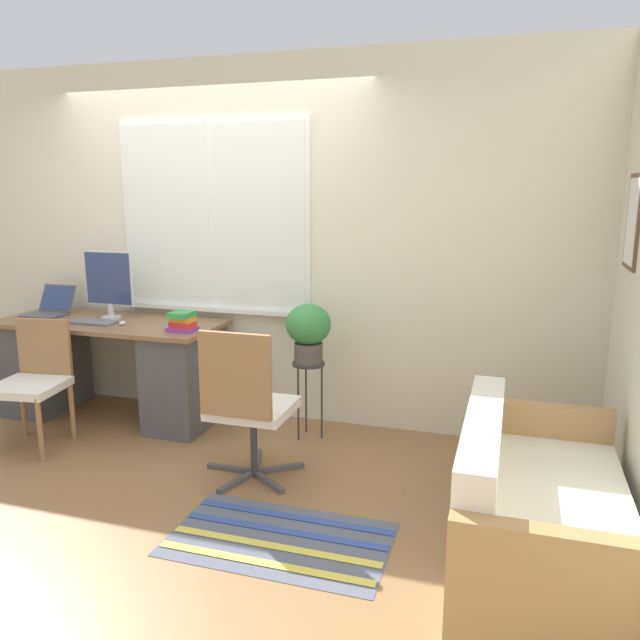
% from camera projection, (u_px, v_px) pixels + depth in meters
% --- Properties ---
extents(ground_plane, '(14.00, 14.00, 0.00)m').
position_uv_depth(ground_plane, '(171.00, 444.00, 4.38)').
color(ground_plane, olive).
extents(wall_back_with_window, '(9.00, 0.12, 2.70)m').
position_uv_depth(wall_back_with_window, '(215.00, 241.00, 4.83)').
color(wall_back_with_window, beige).
rests_on(wall_back_with_window, ground_plane).
extents(desk, '(1.74, 0.70, 0.77)m').
position_uv_depth(desk, '(112.00, 367.00, 4.83)').
color(desk, brown).
rests_on(desk, ground_plane).
extents(laptop, '(0.30, 0.34, 0.22)m').
position_uv_depth(laptop, '(49.00, 309.00, 4.97)').
color(laptop, '#4C4C51').
rests_on(laptop, desk).
extents(monitor, '(0.42, 0.15, 0.52)m').
position_uv_depth(monitor, '(109.00, 282.00, 4.80)').
color(monitor, silver).
rests_on(monitor, desk).
extents(keyboard, '(0.36, 0.14, 0.02)m').
position_uv_depth(keyboard, '(92.00, 322.00, 4.67)').
color(keyboard, slate).
rests_on(keyboard, desk).
extents(mouse, '(0.04, 0.06, 0.03)m').
position_uv_depth(mouse, '(122.00, 323.00, 4.61)').
color(mouse, silver).
rests_on(mouse, desk).
extents(book_stack, '(0.20, 0.16, 0.14)m').
position_uv_depth(book_stack, '(182.00, 322.00, 4.41)').
color(book_stack, purple).
rests_on(book_stack, desk).
extents(desk_chair_wooden, '(0.49, 0.50, 0.86)m').
position_uv_depth(desk_chair_wooden, '(33.00, 379.00, 4.28)').
color(desk_chair_wooden, olive).
rests_on(desk_chair_wooden, ground_plane).
extents(office_chair_swivel, '(0.59, 0.62, 0.97)m').
position_uv_depth(office_chair_swivel, '(247.00, 404.00, 3.73)').
color(office_chair_swivel, '#47474C').
rests_on(office_chair_swivel, ground_plane).
extents(couch_loveseat, '(0.73, 1.44, 0.75)m').
position_uv_depth(couch_loveseat, '(535.00, 519.00, 2.86)').
color(couch_loveseat, white).
rests_on(couch_loveseat, ground_plane).
extents(plant_stand, '(0.23, 0.23, 0.56)m').
position_uv_depth(plant_stand, '(309.00, 372.00, 4.41)').
color(plant_stand, '#333338').
rests_on(plant_stand, ground_plane).
extents(potted_plant, '(0.32, 0.32, 0.42)m').
position_uv_depth(potted_plant, '(308.00, 329.00, 4.34)').
color(potted_plant, '#514C47').
rests_on(potted_plant, plant_stand).
extents(floor_rug_striped, '(1.13, 0.66, 0.01)m').
position_uv_depth(floor_rug_striped, '(280.00, 539.00, 3.19)').
color(floor_rug_striped, '#565B6B').
rests_on(floor_rug_striped, ground_plane).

